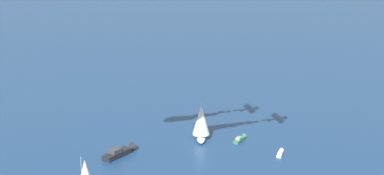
{
  "coord_description": "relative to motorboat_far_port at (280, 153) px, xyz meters",
  "views": [
    {
      "loc": [
        76.17,
        -115.52,
        68.42
      ],
      "look_at": [
        0.31,
        0.46,
        26.44
      ],
      "focal_mm": 58.71,
      "sensor_mm": 36.0,
      "label": 1
    }
  ],
  "objects": [
    {
      "name": "motorboat_far_stbd",
      "position": [
        -36.96,
        -24.58,
        0.48
      ],
      "size": [
        3.55,
        11.29,
        3.23
      ],
      "color": "black",
      "rests_on": "ground_plane"
    },
    {
      "name": "motorboat_far_port",
      "position": [
        0.0,
        0.0,
        0.0
      ],
      "size": [
        2.67,
        5.21,
        1.46
      ],
      "color": "white",
      "rests_on": "ground_plane"
    },
    {
      "name": "sailboat_outer_ring_b",
      "position": [
        -24.69,
        -2.3,
        5.03
      ],
      "size": [
        7.33,
        9.14,
        11.88
      ],
      "color": "white",
      "rests_on": "ground_plane"
    },
    {
      "name": "motorboat_inshore",
      "position": [
        -14.39,
        3.08,
        0.09
      ],
      "size": [
        2.13,
        6.37,
        1.82
      ],
      "color": "#33704C",
      "rests_on": "ground_plane"
    }
  ]
}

